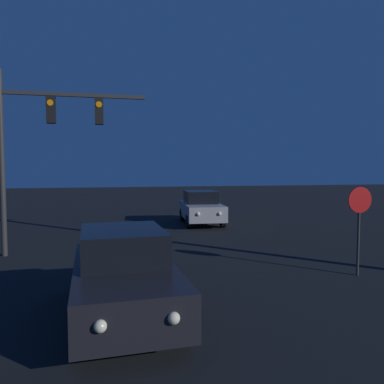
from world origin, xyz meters
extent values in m
cube|color=black|center=(-2.01, 9.16, 0.71)|extent=(2.04, 4.28, 0.75)
cube|color=black|center=(-2.02, 9.37, 1.39)|extent=(1.65, 2.02, 0.62)
cylinder|color=black|center=(-1.10, 7.91, 0.33)|extent=(0.23, 0.67, 0.66)
cylinder|color=black|center=(-2.78, 7.82, 0.33)|extent=(0.23, 0.67, 0.66)
cylinder|color=black|center=(-1.24, 10.51, 0.33)|extent=(0.23, 0.67, 0.66)
cylinder|color=black|center=(-2.91, 10.42, 0.33)|extent=(0.23, 0.67, 0.66)
sphere|color=#F9EFC6|center=(-1.40, 7.08, 0.78)|extent=(0.18, 0.18, 0.18)
sphere|color=#F9EFC6|center=(-2.40, 7.02, 0.78)|extent=(0.18, 0.18, 0.18)
cube|color=#99999E|center=(2.36, 20.67, 0.71)|extent=(2.12, 4.32, 0.75)
cube|color=black|center=(2.38, 20.88, 1.39)|extent=(1.69, 2.05, 0.62)
cylinder|color=black|center=(3.11, 19.31, 0.33)|extent=(0.25, 0.67, 0.66)
cylinder|color=black|center=(1.43, 19.43, 0.33)|extent=(0.25, 0.67, 0.66)
cylinder|color=black|center=(3.30, 21.91, 0.33)|extent=(0.25, 0.67, 0.66)
cylinder|color=black|center=(1.62, 22.03, 0.33)|extent=(0.25, 0.67, 0.66)
sphere|color=#F9EFC6|center=(2.71, 18.52, 0.78)|extent=(0.18, 0.18, 0.18)
sphere|color=#F9EFC6|center=(1.71, 18.59, 0.78)|extent=(0.18, 0.18, 0.18)
cylinder|color=#2D2D2D|center=(-5.65, 15.23, 3.03)|extent=(0.18, 0.18, 6.05)
cube|color=#2D2D2D|center=(-3.33, 15.23, 5.33)|extent=(4.64, 0.12, 0.12)
cube|color=black|center=(-4.10, 15.23, 4.82)|extent=(0.28, 0.28, 0.90)
cylinder|color=orange|center=(-4.10, 15.08, 5.02)|extent=(0.20, 0.02, 0.20)
cube|color=black|center=(-2.56, 15.23, 4.82)|extent=(0.28, 0.28, 0.90)
cylinder|color=orange|center=(-2.56, 15.08, 5.02)|extent=(0.20, 0.02, 0.20)
cylinder|color=#2D2D2D|center=(4.24, 10.74, 1.19)|extent=(0.07, 0.07, 2.39)
cylinder|color=red|center=(4.24, 10.72, 2.04)|extent=(0.69, 0.03, 0.69)
camera|label=1|loc=(-2.26, 2.03, 2.88)|focal=35.00mm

